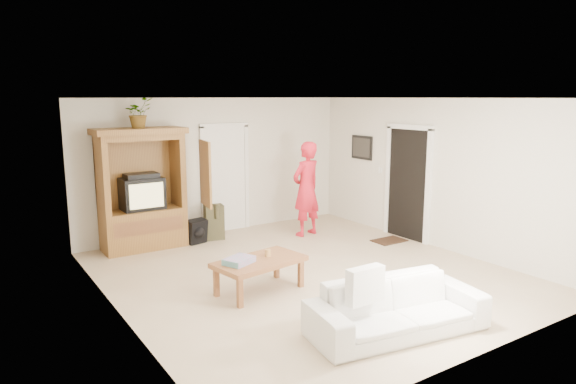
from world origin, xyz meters
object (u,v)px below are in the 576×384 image
sofa (397,308)px  coffee_table (259,264)px  man (306,189)px  armoire (143,197)px

sofa → coffee_table: 2.03m
man → sofa: (-1.56, -3.97, -0.60)m
armoire → sofa: (1.29, -4.81, -0.61)m
sofa → armoire: bearing=114.5°
man → coffee_table: size_ratio=1.37×
armoire → sofa: armoire is taller
armoire → sofa: 5.02m
man → coffee_table: 3.07m
armoire → sofa: bearing=-74.9°
sofa → coffee_table: (-0.66, 1.92, 0.10)m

